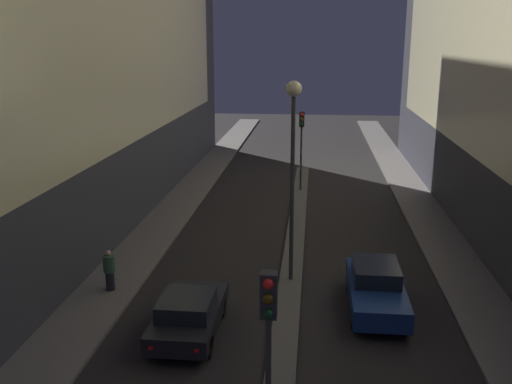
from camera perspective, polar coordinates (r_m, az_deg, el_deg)
median_strip at (r=25.48m, az=3.81°, el=-5.83°), size 0.87×33.67×0.13m
traffic_light_near at (r=11.16m, az=1.25°, el=-14.24°), size 0.32×0.42×4.82m
traffic_light_mid at (r=34.57m, az=4.57°, el=5.87°), size 0.32×0.42×4.82m
street_lamp at (r=20.82m, az=3.72°, el=5.25°), size 0.57×0.57×7.58m
car_left_lane at (r=18.53m, az=-6.75°, el=-12.01°), size 1.90×4.17×1.42m
car_right_lane at (r=20.45m, az=11.91°, el=-9.35°), size 1.83×4.61×1.57m
pedestrian_on_left_sidewalk at (r=21.82m, az=-14.45°, el=-7.52°), size 0.44×0.44×1.55m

